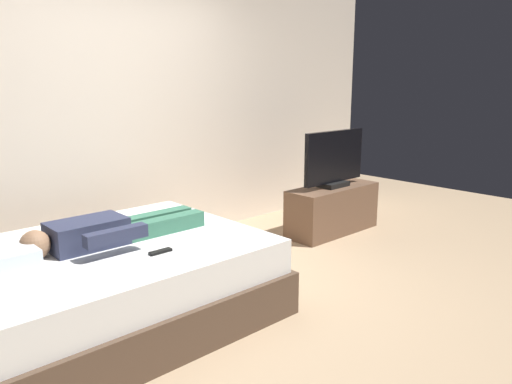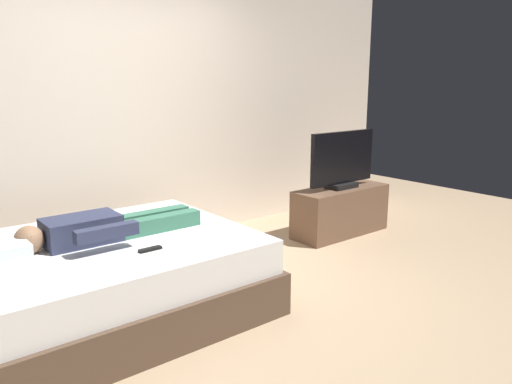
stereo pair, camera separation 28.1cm
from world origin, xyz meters
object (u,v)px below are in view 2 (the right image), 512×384
(bed, at_px, (103,280))
(person, at_px, (102,228))
(tv_stand, at_px, (340,211))
(remote, at_px, (150,249))
(tv, at_px, (342,161))

(bed, xyz_separation_m, person, (0.03, 0.03, 0.36))
(bed, height_order, tv_stand, bed)
(remote, height_order, tv, tv)
(bed, height_order, tv, tv)
(tv_stand, distance_m, tv, 0.53)
(person, height_order, tv, tv)
(remote, bearing_deg, tv_stand, 13.94)
(tv_stand, xyz_separation_m, tv, (-0.00, -0.00, 0.53))
(person, xyz_separation_m, tv, (2.66, 0.22, 0.16))
(person, xyz_separation_m, tv_stand, (2.66, 0.22, -0.37))
(tv_stand, bearing_deg, person, -175.30)
(person, distance_m, remote, 0.44)
(tv_stand, bearing_deg, tv, -153.43)
(remote, distance_m, tv_stand, 2.61)
(person, height_order, tv_stand, person)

